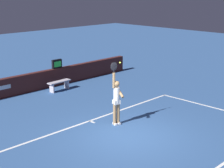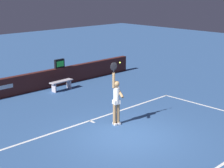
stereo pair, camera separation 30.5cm
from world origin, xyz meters
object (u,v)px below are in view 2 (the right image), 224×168
at_px(speed_display, 59,64).
at_px(tennis_player, 116,99).
at_px(tennis_ball, 120,63).
at_px(courtside_bench_near, 61,83).

distance_m(speed_display, tennis_player, 6.62).
relative_size(tennis_ball, courtside_bench_near, 0.05).
distance_m(tennis_player, tennis_ball, 1.42).
height_order(speed_display, tennis_ball, tennis_ball).
relative_size(speed_display, courtside_bench_near, 0.44).
xyz_separation_m(tennis_player, tennis_ball, (0.17, -0.02, 1.41)).
bearing_deg(speed_display, tennis_player, -106.40).
bearing_deg(tennis_ball, speed_display, 75.06).
height_order(tennis_player, courtside_bench_near, tennis_player).
height_order(tennis_player, tennis_ball, tennis_player).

